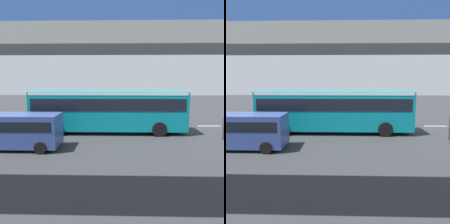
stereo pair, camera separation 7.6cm
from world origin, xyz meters
The scene contains 10 objects.
ground centered at (0.00, 0.00, 0.00)m, with size 80.00×80.00×0.00m, color #2D3033.
city_bus centered at (0.71, 0.53, 1.88)m, with size 11.54×2.85×3.15m.
parked_van centered at (5.78, 4.89, 1.18)m, with size 4.80×2.17×2.05m.
bicycle_green centered at (7.11, 2.92, 0.37)m, with size 1.77×0.44×0.96m.
lane_dash_leftmost centered at (-8.00, -2.01, 0.00)m, with size 2.00×0.20×0.01m, color silver.
lane_dash_left centered at (-4.00, -2.01, 0.00)m, with size 2.00×0.20×0.01m, color silver.
lane_dash_centre centered at (0.00, -2.01, 0.00)m, with size 2.00×0.20×0.01m, color silver.
lane_dash_right centered at (4.00, -2.01, 0.00)m, with size 2.00×0.20×0.01m, color silver.
lane_dash_rightmost centered at (8.00, -2.01, 0.00)m, with size 2.00×0.20×0.01m, color silver.
pedestrian_overpass centered at (0.00, 11.18, 4.80)m, with size 30.44×2.60×6.48m.
Camera 2 is at (-0.11, 17.89, 4.07)m, focal length 36.91 mm.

